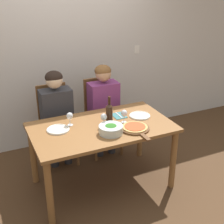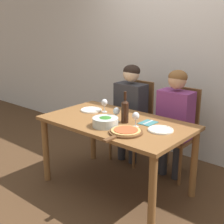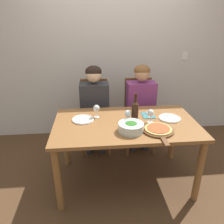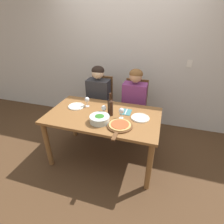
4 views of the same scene
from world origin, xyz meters
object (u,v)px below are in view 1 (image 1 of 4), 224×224
person_man (104,102)px  wine_glass_centre (104,118)px  dinner_plate_right (140,116)px  fork_on_napkin (119,116)px  wine_bottle (109,113)px  wine_glass_left (70,117)px  chair_right (101,114)px  person_woman (57,110)px  wine_glass_right (124,114)px  broccoli_bowl (111,129)px  dinner_plate_left (58,129)px  pizza_on_board (135,128)px  chair_left (56,122)px

person_man → wine_glass_centre: bearing=-113.4°
dinner_plate_right → fork_on_napkin: 0.24m
person_man → wine_bottle: bearing=-108.3°
wine_glass_left → chair_right: bearing=44.7°
person_woman → wine_bottle: (0.42, -0.63, 0.14)m
dinner_plate_right → fork_on_napkin: size_ratio=1.35×
wine_glass_left → wine_glass_right: (0.57, -0.18, 0.00)m
chair_right → wine_glass_left: size_ratio=6.74×
broccoli_bowl → dinner_plate_right: bearing=26.7°
broccoli_bowl → dinner_plate_right: size_ratio=1.04×
wine_glass_right → wine_bottle: bearing=166.9°
dinner_plate_left → pizza_on_board: bearing=-23.4°
fork_on_napkin → chair_right: bearing=87.9°
chair_left → person_woman: bearing=-90.0°
dinner_plate_left → pizza_on_board: size_ratio=0.54×
wine_glass_centre → fork_on_napkin: (0.27, 0.18, -0.10)m
wine_glass_right → wine_glass_centre: size_ratio=1.00×
chair_right → wine_glass_left: chair_right is taller
person_woman → chair_right: bearing=10.7°
broccoli_bowl → wine_glass_right: 0.30m
dinner_plate_right → wine_glass_left: (-0.81, 0.11, 0.10)m
chair_right → broccoli_bowl: (-0.29, -0.96, 0.27)m
pizza_on_board → wine_glass_right: 0.22m
chair_right → wine_glass_left: 0.92m
fork_on_napkin → dinner_plate_left: bearing=-175.8°
person_woman → broccoli_bowl: 0.91m
broccoli_bowl → dinner_plate_right: broccoli_bowl is taller
dinner_plate_right → pizza_on_board: 0.34m
wine_bottle → dinner_plate_right: bearing=4.5°
chair_left → wine_glass_right: (0.58, -0.79, 0.33)m
dinner_plate_left → wine_glass_left: (0.15, 0.06, 0.10)m
chair_left → wine_glass_right: bearing=-53.6°
pizza_on_board → wine_glass_left: (-0.60, 0.38, 0.09)m
wine_bottle → wine_glass_left: bearing=160.4°
dinner_plate_left → wine_glass_left: bearing=21.0°
chair_left → wine_glass_right: 1.03m
wine_bottle → wine_glass_right: size_ratio=2.13×
person_man → dinner_plate_right: 0.63m
chair_left → chair_right: bearing=0.0°
chair_right → dinner_plate_right: chair_right is taller
chair_right → pizza_on_board: 1.02m
person_man → pizza_on_board: size_ratio=2.75×
chair_right → person_man: (-0.00, -0.12, 0.21)m
chair_left → broccoli_bowl: chair_left is taller
person_man → dinner_plate_right: person_man is taller
wine_glass_right → fork_on_napkin: bearing=82.2°
chair_right → wine_glass_centre: size_ratio=6.74×
wine_glass_centre → wine_glass_left: bearing=151.1°
person_man → broccoli_bowl: 0.89m
pizza_on_board → wine_glass_left: wine_glass_left is taller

